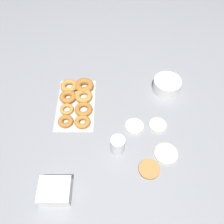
# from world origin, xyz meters

# --- Properties ---
(ground_plane) EXTENTS (3.00, 3.00, 0.00)m
(ground_plane) POSITION_xyz_m (0.00, 0.00, 0.00)
(ground_plane) COLOR gray
(pancake_0) EXTENTS (0.10, 0.10, 0.01)m
(pancake_0) POSITION_xyz_m (0.24, 0.09, 0.01)
(pancake_0) COLOR #B27F42
(pancake_0) RESTS_ON ground_plane
(pancake_1) EXTENTS (0.12, 0.12, 0.01)m
(pancake_1) POSITION_xyz_m (0.15, 0.19, 0.01)
(pancake_1) COLOR beige
(pancake_1) RESTS_ON ground_plane
(pancake_2) EXTENTS (0.10, 0.10, 0.01)m
(pancake_2) POSITION_xyz_m (-0.02, 0.16, 0.01)
(pancake_2) COLOR beige
(pancake_2) RESTS_ON ground_plane
(pancake_3) EXTENTS (0.10, 0.10, 0.01)m
(pancake_3) POSITION_xyz_m (-0.01, 0.03, 0.01)
(pancake_3) COLOR beige
(pancake_3) RESTS_ON ground_plane
(donut_tray) EXTENTS (0.38, 0.22, 0.04)m
(donut_tray) POSITION_xyz_m (-0.19, -0.29, 0.02)
(donut_tray) COLOR silver
(donut_tray) RESTS_ON ground_plane
(batter_bowl) EXTENTS (0.17, 0.17, 0.07)m
(batter_bowl) POSITION_xyz_m (-0.29, 0.25, 0.04)
(batter_bowl) COLOR white
(batter_bowl) RESTS_ON ground_plane
(container_stack) EXTENTS (0.12, 0.14, 0.07)m
(container_stack) POSITION_xyz_m (0.35, -0.35, 0.03)
(container_stack) COLOR white
(container_stack) RESTS_ON ground_plane
(paper_cup) EXTENTS (0.07, 0.07, 0.10)m
(paper_cup) POSITION_xyz_m (0.13, -0.06, 0.05)
(paper_cup) COLOR white
(paper_cup) RESTS_ON ground_plane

